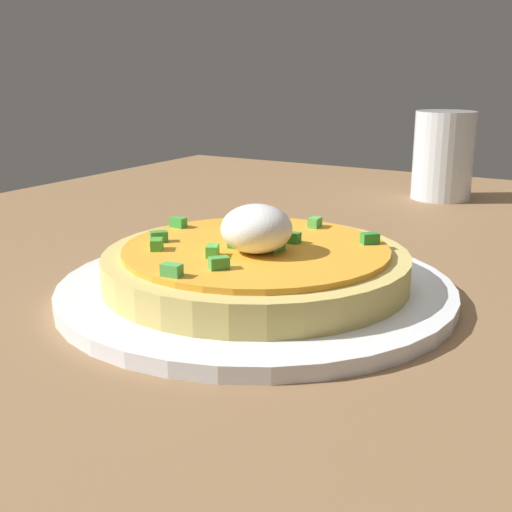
# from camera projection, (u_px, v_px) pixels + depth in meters

# --- Properties ---
(dining_table) EXTENTS (1.15, 0.80, 0.02)m
(dining_table) POSITION_uv_depth(u_px,v_px,m) (192.00, 265.00, 0.62)
(dining_table) COLOR brown
(dining_table) RESTS_ON ground
(plate) EXTENTS (0.29, 0.29, 0.01)m
(plate) POSITION_uv_depth(u_px,v_px,m) (256.00, 289.00, 0.50)
(plate) COLOR white
(plate) RESTS_ON dining_table
(pizza) EXTENTS (0.23, 0.23, 0.06)m
(pizza) POSITION_uv_depth(u_px,v_px,m) (256.00, 262.00, 0.49)
(pizza) COLOR tan
(pizza) RESTS_ON plate
(cup_near) EXTENTS (0.08, 0.08, 0.11)m
(cup_near) POSITION_uv_depth(u_px,v_px,m) (443.00, 157.00, 0.85)
(cup_near) COLOR silver
(cup_near) RESTS_ON dining_table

